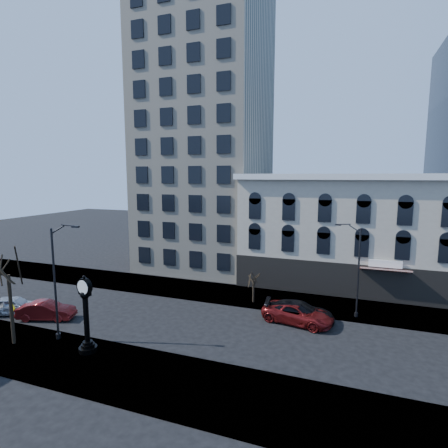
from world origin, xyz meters
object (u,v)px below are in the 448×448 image
at_px(warning_sign, 13,311).
at_px(car_near_a, 13,305).
at_px(street_clock, 86,318).
at_px(car_near_b, 47,310).
at_px(street_lamp_near, 61,251).

xyz_separation_m(warning_sign, car_near_a, (-3.17, 2.55, -0.82)).
xyz_separation_m(street_clock, car_near_b, (-7.45, 3.48, -1.82)).
bearing_deg(street_lamp_near, car_near_b, 138.97).
height_order(street_lamp_near, car_near_a, street_lamp_near).
bearing_deg(car_near_b, street_lamp_near, -137.59).
bearing_deg(street_clock, car_near_a, 171.18).
distance_m(car_near_a, car_near_b, 3.73).
relative_size(warning_sign, car_near_b, 0.46).
xyz_separation_m(street_clock, warning_sign, (-8.01, 0.81, -0.98)).
relative_size(street_clock, car_near_a, 1.17).
relative_size(car_near_a, car_near_b, 0.99).
bearing_deg(warning_sign, street_clock, 3.34).
distance_m(street_lamp_near, car_near_a, 10.58).
bearing_deg(street_clock, car_near_b, 162.86).
bearing_deg(car_near_b, street_clock, -133.89).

